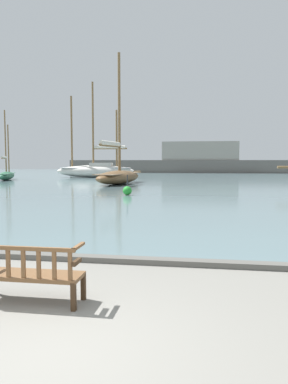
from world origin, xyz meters
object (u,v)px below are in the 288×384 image
at_px(park_bench, 29,273).
at_px(sailboat_outer_starboard, 6,174).
at_px(sailboat_centre_channel, 119,175).
at_px(channel_buoy, 127,190).
at_px(sailboat_far_starboard, 96,169).

xyz_separation_m(park_bench, sailboat_outer_starboard, (-18.77, 32.76, 0.20)).
distance_m(sailboat_centre_channel, channel_buoy, 11.07).
relative_size(sailboat_centre_channel, sailboat_outer_starboard, 1.54).
bearing_deg(sailboat_centre_channel, channel_buoy, -74.25).
xyz_separation_m(sailboat_centre_channel, sailboat_far_starboard, (-5.82, 12.51, 0.21)).
xyz_separation_m(sailboat_outer_starboard, sailboat_far_starboard, (7.95, 7.45, 0.45)).
bearing_deg(park_bench, sailboat_outer_starboard, 119.81).
bearing_deg(channel_buoy, sailboat_outer_starboard, 136.88).
bearing_deg(sailboat_outer_starboard, park_bench, -60.19).
distance_m(sailboat_outer_starboard, sailboat_far_starboard, 10.91).
relative_size(park_bench, sailboat_far_starboard, 0.14).
height_order(sailboat_far_starboard, channel_buoy, sailboat_far_starboard).
distance_m(sailboat_centre_channel, sailboat_outer_starboard, 14.67).
bearing_deg(channel_buoy, sailboat_far_starboard, 110.85).
distance_m(park_bench, sailboat_far_starboard, 41.65).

